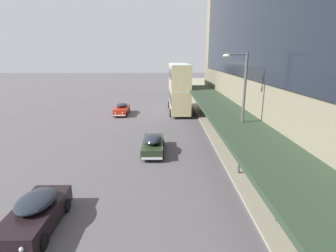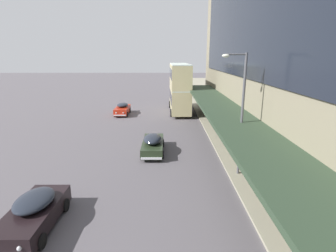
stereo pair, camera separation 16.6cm
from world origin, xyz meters
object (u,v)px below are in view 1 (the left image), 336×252
at_px(transit_bus_kerbside_front, 179,87).
at_px(sedan_oncoming_rear, 153,144).
at_px(sedan_second_mid, 122,109).
at_px(street_lamp, 241,107).
at_px(pedestrian_at_kerb, 281,200).
at_px(sedan_second_near, 36,213).

xyz_separation_m(transit_bus_kerbside_front, sedan_oncoming_rear, (-2.87, -15.72, -2.75)).
relative_size(transit_bus_kerbside_front, sedan_second_mid, 2.07).
height_order(sedan_oncoming_rear, street_lamp, street_lamp).
bearing_deg(pedestrian_at_kerb, sedan_oncoming_rear, 123.95).
height_order(transit_bus_kerbside_front, street_lamp, street_lamp).
distance_m(transit_bus_kerbside_front, sedan_oncoming_rear, 16.22).
bearing_deg(pedestrian_at_kerb, street_lamp, 97.26).
relative_size(sedan_second_near, pedestrian_at_kerb, 2.41).
distance_m(sedan_second_mid, sedan_oncoming_rear, 14.97).
height_order(transit_bus_kerbside_front, pedestrian_at_kerb, transit_bus_kerbside_front).
xyz_separation_m(sedan_second_mid, street_lamp, (10.32, -18.38, 3.77)).
distance_m(sedan_second_near, pedestrian_at_kerb, 11.10).
relative_size(transit_bus_kerbside_front, sedan_oncoming_rear, 2.00).
bearing_deg(sedan_second_near, sedan_oncoming_rear, 62.81).
height_order(sedan_second_mid, sedan_oncoming_rear, sedan_oncoming_rear).
bearing_deg(transit_bus_kerbside_front, sedan_second_near, -107.07).
xyz_separation_m(sedan_second_near, street_lamp, (10.44, 5.28, 3.76)).
bearing_deg(sedan_second_mid, sedan_oncoming_rear, -71.54).
height_order(sedan_second_near, pedestrian_at_kerb, pedestrian_at_kerb).
height_order(sedan_second_near, street_lamp, street_lamp).
relative_size(sedan_oncoming_rear, street_lamp, 0.61).
bearing_deg(sedan_second_near, sedan_second_mid, 89.71).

